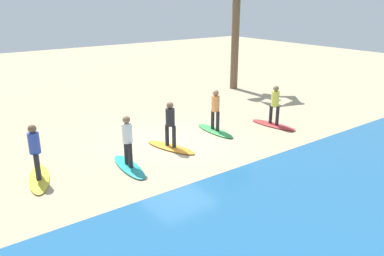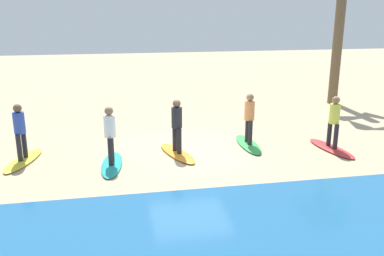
{
  "view_description": "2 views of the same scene",
  "coord_description": "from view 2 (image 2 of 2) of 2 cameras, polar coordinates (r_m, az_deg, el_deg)",
  "views": [
    {
      "loc": [
        7.37,
        10.93,
        5.12
      ],
      "look_at": [
        0.34,
        1.43,
        1.07
      ],
      "focal_mm": 35.64,
      "sensor_mm": 36.0,
      "label": 1
    },
    {
      "loc": [
        2.25,
        12.24,
        4.33
      ],
      "look_at": [
        -0.0,
        0.4,
        0.86
      ],
      "focal_mm": 39.08,
      "sensor_mm": 36.0,
      "label": 2
    }
  ],
  "objects": [
    {
      "name": "surfer_green",
      "position": [
        13.49,
        7.84,
        1.78
      ],
      "size": [
        0.32,
        0.46,
        1.64
      ],
      "color": "#232328",
      "rests_on": "surfboard_green"
    },
    {
      "name": "surfboard_red",
      "position": [
        13.98,
        18.47,
        -2.65
      ],
      "size": [
        0.88,
        2.16,
        0.09
      ],
      "primitive_type": "ellipsoid",
      "rotation": [
        0.0,
        0.0,
        1.73
      ],
      "color": "red",
      "rests_on": "ground"
    },
    {
      "name": "surfboard_green",
      "position": [
        13.77,
        7.68,
        -2.22
      ],
      "size": [
        0.59,
        2.11,
        0.09
      ],
      "primitive_type": "ellipsoid",
      "rotation": [
        0.0,
        0.0,
        1.56
      ],
      "color": "green",
      "rests_on": "ground"
    },
    {
      "name": "surfer_red",
      "position": [
        13.71,
        18.83,
        1.29
      ],
      "size": [
        0.32,
        0.46,
        1.64
      ],
      "color": "#232328",
      "rests_on": "surfboard_red"
    },
    {
      "name": "surfer_orange",
      "position": [
        12.53,
        -2.09,
        0.81
      ],
      "size": [
        0.32,
        0.45,
        1.64
      ],
      "color": "#232328",
      "rests_on": "surfboard_orange"
    },
    {
      "name": "surfboard_teal",
      "position": [
        12.15,
        -10.88,
        -4.9
      ],
      "size": [
        0.75,
        2.14,
        0.09
      ],
      "primitive_type": "ellipsoid",
      "rotation": [
        0.0,
        0.0,
        1.48
      ],
      "color": "teal",
      "rests_on": "ground"
    },
    {
      "name": "surfer_teal",
      "position": [
        11.83,
        -11.13,
        -0.41
      ],
      "size": [
        0.32,
        0.46,
        1.64
      ],
      "color": "#232328",
      "rests_on": "surfboard_teal"
    },
    {
      "name": "surfboard_yellow",
      "position": [
        13.2,
        -22.01,
        -4.11
      ],
      "size": [
        1.1,
        2.17,
        0.09
      ],
      "primitive_type": "ellipsoid",
      "rotation": [
        0.0,
        0.0,
        1.3
      ],
      "color": "yellow",
      "rests_on": "ground"
    },
    {
      "name": "surfboard_orange",
      "position": [
        12.82,
        -2.04,
        -3.47
      ],
      "size": [
        1.15,
        2.17,
        0.09
      ],
      "primitive_type": "ellipsoid",
      "rotation": [
        0.0,
        0.0,
        1.87
      ],
      "color": "orange",
      "rests_on": "ground"
    },
    {
      "name": "surfer_yellow",
      "position": [
        12.91,
        -22.46,
        0.03
      ],
      "size": [
        0.32,
        0.45,
        1.64
      ],
      "color": "#232328",
      "rests_on": "surfboard_yellow"
    },
    {
      "name": "ground_plane",
      "position": [
        13.18,
        -0.33,
        -3.12
      ],
      "size": [
        60.0,
        60.0,
        0.0
      ],
      "primitive_type": "plane",
      "color": "tan"
    }
  ]
}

